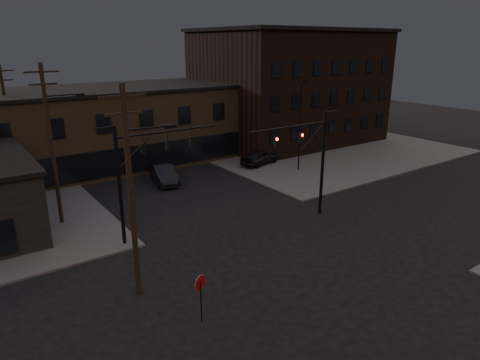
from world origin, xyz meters
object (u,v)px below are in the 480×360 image
traffic_signal_far (138,169)px  stop_sign (200,288)px  parked_car_lot_b (281,150)px  parked_car_lot_a (260,157)px  car_crossing (164,174)px  traffic_signal_near (312,154)px

traffic_signal_far → stop_sign: (-1.28, -9.99, -3.17)m
traffic_signal_far → parked_car_lot_b: bearing=27.6°
stop_sign → parked_car_lot_a: stop_sign is taller
parked_car_lot_a → traffic_signal_far: bearing=105.5°
stop_sign → parked_car_lot_b: (23.32, 21.52, -1.09)m
parked_car_lot_a → car_crossing: size_ratio=0.92×
traffic_signal_near → car_crossing: bearing=111.2°
traffic_signal_near → parked_car_lot_a: 15.10m
stop_sign → car_crossing: size_ratio=0.47×
traffic_signal_far → stop_sign: size_ratio=3.23×
stop_sign → car_crossing: 22.01m
traffic_signal_far → traffic_signal_near: bearing=-16.2°
traffic_signal_near → parked_car_lot_b: traffic_signal_near is taller
parked_car_lot_b → car_crossing: size_ratio=0.79×
traffic_signal_far → stop_sign: 10.55m
traffic_signal_far → parked_car_lot_b: traffic_signal_far is taller
stop_sign → parked_car_lot_a: 27.53m
traffic_signal_near → parked_car_lot_a: (5.61, 13.45, -3.96)m
parked_car_lot_a → parked_car_lot_b: 4.63m
stop_sign → car_crossing: bearing=68.9°
parked_car_lot_b → traffic_signal_far: bearing=139.9°
traffic_signal_near → traffic_signal_far: bearing=163.8°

